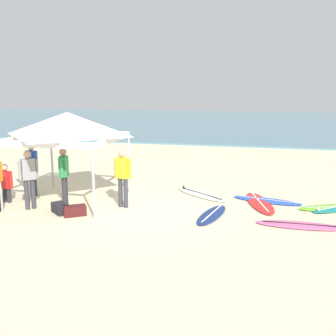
{
  "coord_description": "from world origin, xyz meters",
  "views": [
    {
      "loc": [
        3.47,
        -10.27,
        3.44
      ],
      "look_at": [
        0.64,
        1.38,
        1.0
      ],
      "focal_mm": 41.9,
      "sensor_mm": 36.0,
      "label": 1
    }
  ],
  "objects_px": {
    "person_grey": "(29,176)",
    "gear_bag_by_pole": "(60,208)",
    "gear_bag_near_tent": "(75,211)",
    "surfboard_white": "(201,194)",
    "surfboard_red": "(259,203)",
    "person_green": "(64,173)",
    "canopy_tent": "(67,124)",
    "surfboard_blue": "(267,200)",
    "person_blue": "(32,166)",
    "person_red": "(6,181)",
    "surfboard_pink": "(301,225)",
    "surfboard_navy": "(212,214)",
    "person_yellow": "(123,174)"
  },
  "relations": [
    {
      "from": "surfboard_blue",
      "to": "person_red",
      "type": "bearing_deg",
      "value": -166.01
    },
    {
      "from": "surfboard_pink",
      "to": "surfboard_blue",
      "type": "bearing_deg",
      "value": 111.15
    },
    {
      "from": "surfboard_white",
      "to": "gear_bag_near_tent",
      "type": "height_order",
      "value": "gear_bag_near_tent"
    },
    {
      "from": "gear_bag_near_tent",
      "to": "surfboard_blue",
      "type": "bearing_deg",
      "value": 27.21
    },
    {
      "from": "surfboard_white",
      "to": "gear_bag_by_pole",
      "type": "height_order",
      "value": "gear_bag_by_pole"
    },
    {
      "from": "canopy_tent",
      "to": "person_red",
      "type": "bearing_deg",
      "value": -161.14
    },
    {
      "from": "person_grey",
      "to": "gear_bag_near_tent",
      "type": "height_order",
      "value": "person_grey"
    },
    {
      "from": "surfboard_red",
      "to": "surfboard_blue",
      "type": "relative_size",
      "value": 1.12
    },
    {
      "from": "surfboard_pink",
      "to": "person_grey",
      "type": "xyz_separation_m",
      "value": [
        -7.51,
        -0.28,
        0.95
      ]
    },
    {
      "from": "surfboard_white",
      "to": "person_grey",
      "type": "xyz_separation_m",
      "value": [
        -4.59,
        -2.61,
        0.95
      ]
    },
    {
      "from": "gear_bag_by_pole",
      "to": "canopy_tent",
      "type": "bearing_deg",
      "value": 103.83
    },
    {
      "from": "person_green",
      "to": "gear_bag_by_pole",
      "type": "relative_size",
      "value": 2.85
    },
    {
      "from": "surfboard_red",
      "to": "gear_bag_near_tent",
      "type": "xyz_separation_m",
      "value": [
        -4.93,
        -2.34,
        0.1
      ]
    },
    {
      "from": "canopy_tent",
      "to": "surfboard_blue",
      "type": "bearing_deg",
      "value": 12.45
    },
    {
      "from": "person_red",
      "to": "gear_bag_by_pole",
      "type": "height_order",
      "value": "person_red"
    },
    {
      "from": "surfboard_red",
      "to": "person_red",
      "type": "bearing_deg",
      "value": -167.87
    },
    {
      "from": "person_blue",
      "to": "gear_bag_near_tent",
      "type": "distance_m",
      "value": 2.9
    },
    {
      "from": "surfboard_blue",
      "to": "gear_bag_by_pole",
      "type": "height_order",
      "value": "gear_bag_by_pole"
    },
    {
      "from": "person_red",
      "to": "gear_bag_by_pole",
      "type": "distance_m",
      "value": 2.28
    },
    {
      "from": "person_green",
      "to": "person_red",
      "type": "distance_m",
      "value": 1.92
    },
    {
      "from": "canopy_tent",
      "to": "surfboard_red",
      "type": "xyz_separation_m",
      "value": [
        5.74,
        1.0,
        -2.35
      ]
    },
    {
      "from": "surfboard_white",
      "to": "surfboard_blue",
      "type": "bearing_deg",
      "value": -5.85
    },
    {
      "from": "gear_bag_near_tent",
      "to": "person_grey",
      "type": "bearing_deg",
      "value": 170.18
    },
    {
      "from": "person_yellow",
      "to": "person_red",
      "type": "height_order",
      "value": "person_yellow"
    },
    {
      "from": "surfboard_white",
      "to": "person_blue",
      "type": "distance_m",
      "value": 5.56
    },
    {
      "from": "surfboard_navy",
      "to": "person_blue",
      "type": "distance_m",
      "value": 6.06
    },
    {
      "from": "canopy_tent",
      "to": "person_blue",
      "type": "bearing_deg",
      "value": 170.18
    },
    {
      "from": "surfboard_pink",
      "to": "gear_bag_near_tent",
      "type": "relative_size",
      "value": 3.68
    },
    {
      "from": "person_blue",
      "to": "person_red",
      "type": "bearing_deg",
      "value": -112.8
    },
    {
      "from": "surfboard_red",
      "to": "surfboard_navy",
      "type": "height_order",
      "value": "same"
    },
    {
      "from": "canopy_tent",
      "to": "gear_bag_near_tent",
      "type": "relative_size",
      "value": 4.97
    },
    {
      "from": "surfboard_navy",
      "to": "person_green",
      "type": "distance_m",
      "value": 4.52
    },
    {
      "from": "surfboard_red",
      "to": "person_yellow",
      "type": "bearing_deg",
      "value": -162.02
    },
    {
      "from": "surfboard_red",
      "to": "surfboard_pink",
      "type": "distance_m",
      "value": 2.08
    },
    {
      "from": "person_blue",
      "to": "person_red",
      "type": "relative_size",
      "value": 1.43
    },
    {
      "from": "surfboard_white",
      "to": "surfboard_pink",
      "type": "distance_m",
      "value": 3.73
    },
    {
      "from": "surfboard_blue",
      "to": "person_grey",
      "type": "bearing_deg",
      "value": -160.36
    },
    {
      "from": "surfboard_blue",
      "to": "person_red",
      "type": "xyz_separation_m",
      "value": [
        -7.8,
        -1.94,
        0.62
      ]
    },
    {
      "from": "person_blue",
      "to": "person_green",
      "type": "bearing_deg",
      "value": -25.3
    },
    {
      "from": "surfboard_red",
      "to": "person_green",
      "type": "height_order",
      "value": "person_green"
    },
    {
      "from": "surfboard_navy",
      "to": "gear_bag_by_pole",
      "type": "xyz_separation_m",
      "value": [
        -4.17,
        -0.77,
        0.1
      ]
    },
    {
      "from": "person_grey",
      "to": "gear_bag_by_pole",
      "type": "distance_m",
      "value": 1.35
    },
    {
      "from": "canopy_tent",
      "to": "surfboard_red",
      "type": "height_order",
      "value": "canopy_tent"
    },
    {
      "from": "surfboard_white",
      "to": "gear_bag_near_tent",
      "type": "xyz_separation_m",
      "value": [
        -3.06,
        -2.87,
        0.1
      ]
    },
    {
      "from": "gear_bag_near_tent",
      "to": "surfboard_white",
      "type": "bearing_deg",
      "value": 43.17
    },
    {
      "from": "surfboard_red",
      "to": "person_green",
      "type": "relative_size",
      "value": 1.42
    },
    {
      "from": "canopy_tent",
      "to": "surfboard_navy",
      "type": "bearing_deg",
      "value": -5.87
    },
    {
      "from": "surfboard_red",
      "to": "person_yellow",
      "type": "height_order",
      "value": "person_yellow"
    },
    {
      "from": "canopy_tent",
      "to": "gear_bag_by_pole",
      "type": "height_order",
      "value": "canopy_tent"
    },
    {
      "from": "surfboard_pink",
      "to": "person_yellow",
      "type": "height_order",
      "value": "person_yellow"
    }
  ]
}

